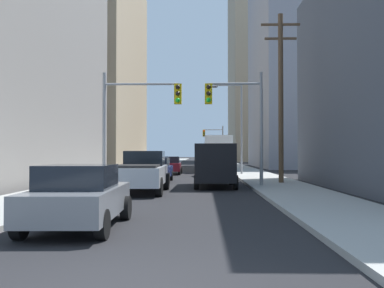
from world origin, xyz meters
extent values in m
cube|color=#9E9E99|center=(-5.14, 50.00, 0.07)|extent=(3.31, 160.00, 0.15)
cube|color=#9E9E99|center=(5.14, 50.00, 0.07)|extent=(3.31, 160.00, 0.15)
cube|color=silver|center=(2.68, 37.68, 1.95)|extent=(2.91, 11.58, 2.90)
cube|color=black|center=(1.42, 37.68, 2.47)|extent=(0.40, 10.57, 0.80)
cube|color=red|center=(1.41, 37.68, 1.37)|extent=(0.39, 10.57, 0.28)
cylinder|color=black|center=(1.50, 41.70, 0.50)|extent=(0.32, 1.00, 1.00)
cylinder|color=black|center=(3.85, 41.70, 0.50)|extent=(0.32, 1.00, 1.00)
cylinder|color=black|center=(1.50, 34.46, 0.50)|extent=(0.32, 1.00, 1.00)
cylinder|color=black|center=(3.85, 34.46, 0.50)|extent=(0.32, 1.00, 1.00)
cube|color=#B7BABF|center=(-1.71, 13.84, 0.80)|extent=(2.13, 5.45, 0.80)
cube|color=black|center=(-1.71, 14.81, 1.55)|extent=(1.84, 1.84, 0.70)
cube|color=black|center=(-1.71, 12.49, 1.25)|extent=(1.82, 2.42, 0.10)
cylinder|color=black|center=(-2.67, 15.57, 0.40)|extent=(0.28, 0.80, 0.80)
cylinder|color=black|center=(-0.75, 15.57, 0.40)|extent=(0.28, 0.80, 0.80)
cylinder|color=black|center=(-2.67, 12.11, 0.40)|extent=(0.28, 0.80, 0.80)
cylinder|color=black|center=(-0.75, 12.11, 0.40)|extent=(0.28, 0.80, 0.80)
cube|color=black|center=(1.71, 17.21, 1.31)|extent=(2.08, 5.23, 1.90)
cube|color=black|center=(1.71, 19.81, 1.73)|extent=(1.76, 0.05, 0.60)
cylinder|color=black|center=(0.75, 18.87, 0.36)|extent=(0.24, 0.72, 0.72)
cylinder|color=black|center=(2.67, 18.87, 0.36)|extent=(0.24, 0.72, 0.72)
cylinder|color=black|center=(0.75, 15.55, 0.36)|extent=(0.24, 0.72, 0.72)
cylinder|color=black|center=(2.67, 15.55, 0.36)|extent=(0.24, 0.72, 0.72)
cube|color=slate|center=(-1.87, 4.64, 0.65)|extent=(1.94, 4.26, 0.65)
cube|color=black|center=(-1.87, 4.49, 1.25)|extent=(1.65, 1.95, 0.55)
cylinder|color=black|center=(-2.73, 5.99, 0.32)|extent=(0.22, 0.64, 0.64)
cylinder|color=black|center=(-1.00, 5.99, 0.32)|extent=(0.22, 0.64, 0.64)
cylinder|color=black|center=(-2.73, 3.30, 0.32)|extent=(0.22, 0.64, 0.64)
cylinder|color=black|center=(-1.00, 3.30, 0.32)|extent=(0.22, 0.64, 0.64)
cube|color=#141E4C|center=(-1.89, 21.19, 0.65)|extent=(1.85, 4.22, 0.65)
cube|color=black|center=(-1.89, 21.04, 1.25)|extent=(1.61, 1.92, 0.55)
cylinder|color=black|center=(-2.75, 22.53, 0.32)|extent=(0.22, 0.64, 0.64)
cylinder|color=black|center=(-1.03, 22.53, 0.32)|extent=(0.22, 0.64, 0.64)
cylinder|color=black|center=(-2.75, 19.85, 0.32)|extent=(0.22, 0.64, 0.64)
cylinder|color=black|center=(-1.03, 19.85, 0.32)|extent=(0.22, 0.64, 0.64)
cube|color=white|center=(1.75, 28.06, 0.65)|extent=(1.83, 4.21, 0.65)
cube|color=black|center=(1.75, 27.91, 1.25)|extent=(1.60, 1.91, 0.55)
cylinder|color=black|center=(0.88, 29.40, 0.32)|extent=(0.22, 0.64, 0.64)
cylinder|color=black|center=(2.61, 29.40, 0.32)|extent=(0.22, 0.64, 0.64)
cylinder|color=black|center=(0.88, 26.72, 0.32)|extent=(0.22, 0.64, 0.64)
cylinder|color=black|center=(2.61, 26.72, 0.32)|extent=(0.22, 0.64, 0.64)
cube|color=maroon|center=(-1.74, 30.71, 0.65)|extent=(1.91, 4.25, 0.65)
cube|color=black|center=(-1.74, 30.56, 1.25)|extent=(1.63, 1.94, 0.55)
cylinder|color=black|center=(-2.60, 32.05, 0.32)|extent=(0.22, 0.64, 0.64)
cylinder|color=black|center=(-0.88, 32.05, 0.32)|extent=(0.22, 0.64, 0.64)
cylinder|color=black|center=(-2.60, 29.37, 0.32)|extent=(0.22, 0.64, 0.64)
cylinder|color=black|center=(-0.88, 29.37, 0.32)|extent=(0.22, 0.64, 0.64)
cylinder|color=gray|center=(-4.08, 16.54, 3.00)|extent=(0.18, 0.18, 6.00)
cylinder|color=gray|center=(-2.16, 16.54, 5.40)|extent=(3.85, 0.12, 0.12)
cube|color=gold|center=(-0.23, 16.54, 4.88)|extent=(0.38, 0.30, 1.05)
sphere|color=black|center=(-0.23, 16.37, 5.21)|extent=(0.24, 0.24, 0.24)
sphere|color=black|center=(-0.23, 16.37, 4.88)|extent=(0.24, 0.24, 0.24)
sphere|color=#19D833|center=(-0.23, 16.37, 4.54)|extent=(0.24, 0.24, 0.24)
cylinder|color=gray|center=(4.08, 16.54, 3.00)|extent=(0.18, 0.18, 6.00)
cylinder|color=gray|center=(2.72, 16.54, 5.40)|extent=(2.72, 0.12, 0.12)
cube|color=gold|center=(1.36, 16.54, 4.88)|extent=(0.38, 0.30, 1.05)
sphere|color=black|center=(1.36, 16.37, 5.21)|extent=(0.24, 0.24, 0.24)
sphere|color=black|center=(1.36, 16.37, 4.88)|extent=(0.24, 0.24, 0.24)
sphere|color=#19D833|center=(1.36, 16.37, 4.54)|extent=(0.24, 0.24, 0.24)
cylinder|color=gray|center=(4.08, 59.50, 3.00)|extent=(0.18, 0.18, 6.00)
cylinder|color=gray|center=(2.64, 59.50, 5.40)|extent=(2.88, 0.12, 0.12)
cube|color=gold|center=(1.20, 59.50, 4.88)|extent=(0.38, 0.30, 1.05)
sphere|color=red|center=(1.20, 59.33, 5.21)|extent=(0.24, 0.24, 0.24)
sphere|color=black|center=(1.20, 59.33, 4.88)|extent=(0.24, 0.24, 0.24)
sphere|color=black|center=(1.20, 59.33, 4.54)|extent=(0.24, 0.24, 0.24)
cylinder|color=brown|center=(5.47, 18.60, 4.85)|extent=(0.28, 0.28, 9.69)
cube|color=brown|center=(5.47, 18.60, 9.09)|extent=(2.20, 0.12, 0.12)
cube|color=brown|center=(5.47, 18.60, 8.29)|extent=(1.80, 0.12, 0.12)
cylinder|color=gray|center=(4.18, 28.92, 3.75)|extent=(0.16, 0.16, 7.50)
cylinder|color=gray|center=(3.09, 28.92, 7.30)|extent=(2.18, 0.10, 0.10)
ellipsoid|color=#4C4C51|center=(2.00, 28.92, 7.20)|extent=(0.56, 0.32, 0.20)
cube|color=tan|center=(-15.63, 46.74, 12.31)|extent=(16.51, 22.41, 24.62)
cube|color=#93939E|center=(20.63, 50.88, 14.01)|extent=(24.94, 21.01, 28.01)
cube|color=tan|center=(19.97, 92.62, 31.11)|extent=(24.83, 25.57, 62.22)
camera|label=1|loc=(1.08, -5.46, 1.79)|focal=39.81mm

